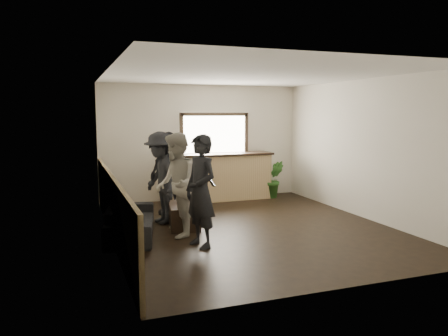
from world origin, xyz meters
name	(u,v)px	position (x,y,z in m)	size (l,w,h in m)	color
ground	(250,228)	(0.00, 0.00, 0.00)	(5.00, 6.00, 0.01)	black
room_shell	(212,150)	(-0.74, 0.00, 1.47)	(5.01, 6.01, 2.80)	silver
bar_counter	(218,174)	(0.30, 2.70, 0.64)	(2.70, 0.68, 2.13)	tan
sofa	(131,219)	(-2.15, 0.23, 0.28)	(1.93, 0.75, 0.56)	black
coffee_table	(184,215)	(-1.13, 0.50, 0.21)	(0.53, 0.96, 0.42)	black
cup_a	(179,200)	(-1.16, 0.74, 0.47)	(0.12, 0.12, 0.09)	silver
cup_b	(193,203)	(-1.00, 0.33, 0.47)	(0.10, 0.10, 0.09)	silver
potted_plant	(273,179)	(1.71, 2.48, 0.47)	(0.52, 0.42, 0.94)	#2D6623
person_a	(201,191)	(-1.18, -0.78, 0.90)	(0.62, 0.76, 1.79)	black
person_b	(176,185)	(-1.41, -0.08, 0.90)	(0.78, 0.95, 1.80)	beige
person_c	(161,178)	(-1.47, 0.90, 0.89)	(0.84, 1.24, 1.77)	black
person_d	(170,173)	(-1.13, 1.56, 0.87)	(1.10, 0.86, 1.74)	black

